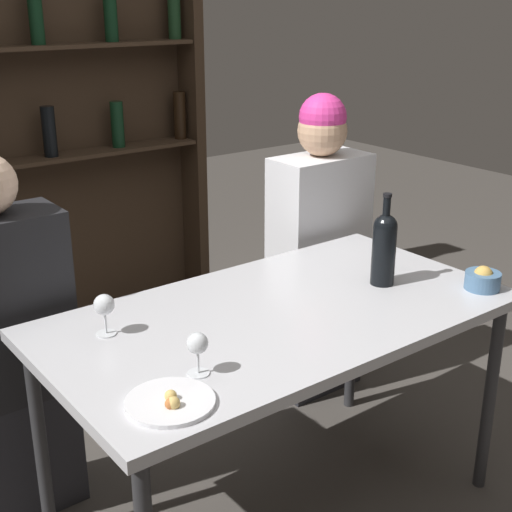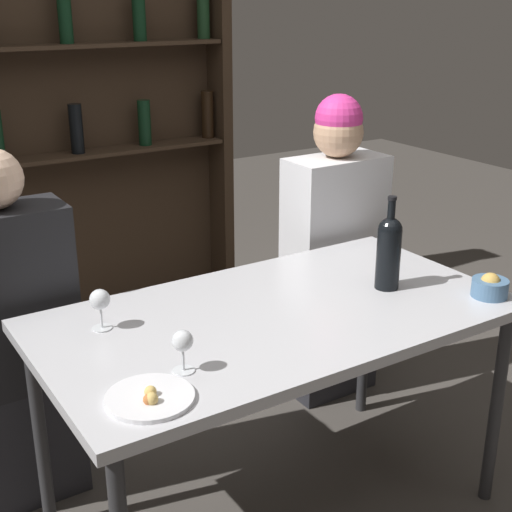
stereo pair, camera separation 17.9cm
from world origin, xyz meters
name	(u,v)px [view 1 (the left image)]	position (x,y,z in m)	size (l,w,h in m)	color
ground_plane	(277,510)	(0.00, 0.00, 0.00)	(10.00, 10.00, 0.00)	#47423D
dining_table	(279,329)	(0.00, 0.00, 0.71)	(1.50, 0.81, 0.78)	silver
wine_rack_wall	(42,111)	(0.00, 1.87, 1.18)	(1.75, 0.21, 2.29)	#38281C
wine_bottle	(384,246)	(0.43, -0.04, 0.92)	(0.08, 0.08, 0.32)	black
wine_glass_0	(104,306)	(-0.51, 0.18, 0.87)	(0.06, 0.06, 0.13)	silver
wine_glass_1	(198,346)	(-0.42, -0.18, 0.86)	(0.06, 0.06, 0.12)	silver
food_plate_0	(170,402)	(-0.56, -0.26, 0.79)	(0.22, 0.22, 0.04)	white
snack_bowl	(483,279)	(0.66, -0.28, 0.81)	(0.12, 0.12, 0.08)	#4C7299
seated_person_left	(8,355)	(-0.69, 0.57, 0.60)	(0.42, 0.22, 1.28)	#26262B
seated_person_right	(318,254)	(0.69, 0.57, 0.65)	(0.43, 0.22, 1.35)	#26262B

